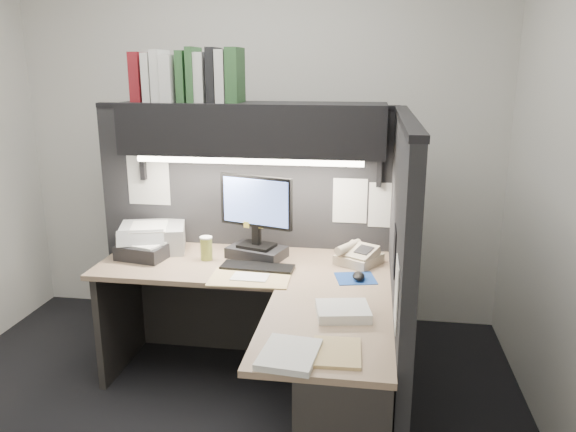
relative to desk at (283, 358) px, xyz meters
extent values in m
plane|color=black|center=(-0.43, 0.00, -0.44)|extent=(3.50, 3.50, 0.00)
cube|color=silver|center=(-0.43, 1.50, 0.91)|extent=(3.50, 0.04, 2.70)
cube|color=black|center=(-0.40, 0.93, 0.36)|extent=(1.90, 0.06, 1.60)
cube|color=black|center=(0.55, 0.18, 0.36)|extent=(0.06, 1.50, 1.60)
cube|color=#9A7862|center=(-0.33, 0.56, 0.27)|extent=(1.70, 0.68, 0.03)
cube|color=#9A7862|center=(0.22, -0.20, 0.27)|extent=(0.60, 0.85, 0.03)
cube|color=#292725|center=(-0.33, 0.86, -0.09)|extent=(1.61, 0.02, 0.70)
cube|color=#292725|center=(-1.13, 0.56, -0.09)|extent=(0.04, 0.61, 0.70)
cube|color=black|center=(-0.30, 0.75, 1.06)|extent=(1.55, 0.34, 0.30)
cylinder|color=white|center=(-0.30, 0.61, 0.89)|extent=(1.32, 0.04, 0.04)
cube|color=black|center=(-0.27, 0.68, 0.32)|extent=(0.38, 0.30, 0.07)
cube|color=black|center=(-0.27, 0.68, 0.43)|extent=(0.06, 0.05, 0.11)
cube|color=black|center=(-0.27, 0.67, 0.64)|extent=(0.46, 0.17, 0.31)
cube|color=#7497FF|center=(-0.27, 0.65, 0.64)|extent=(0.41, 0.13, 0.27)
cube|color=black|center=(-0.23, 0.48, 0.30)|extent=(0.42, 0.16, 0.02)
cube|color=navy|center=(0.34, 0.41, 0.29)|extent=(0.25, 0.23, 0.00)
ellipsoid|color=black|center=(0.35, 0.39, 0.31)|extent=(0.07, 0.11, 0.04)
cube|color=#C0B093|center=(0.34, 0.66, 0.33)|extent=(0.30, 0.31, 0.09)
cylinder|color=#ACB448|center=(-0.56, 0.59, 0.35)|extent=(0.08, 0.08, 0.13)
cube|color=#9CA0A2|center=(-0.95, 0.73, 0.37)|extent=(0.47, 0.44, 0.16)
cube|color=black|center=(-0.94, 0.57, 0.33)|extent=(0.33, 0.29, 0.09)
cube|color=tan|center=(-0.23, 0.32, 0.29)|extent=(0.44, 0.30, 0.01)
cube|color=white|center=(0.29, -0.08, 0.31)|extent=(0.27, 0.24, 0.05)
cube|color=white|center=(0.10, -0.50, 0.30)|extent=(0.25, 0.30, 0.03)
cube|color=tan|center=(0.29, -0.44, 0.29)|extent=(0.20, 0.26, 0.01)
cube|color=maroon|center=(-0.98, 0.77, 1.35)|extent=(0.06, 0.22, 0.28)
cube|color=silver|center=(-0.90, 0.75, 1.35)|extent=(0.05, 0.22, 0.28)
cube|color=silver|center=(-0.84, 0.74, 1.35)|extent=(0.05, 0.22, 0.30)
cube|color=silver|center=(-0.78, 0.74, 1.34)|extent=(0.07, 0.22, 0.27)
cube|color=#285029|center=(-0.70, 0.76, 1.35)|extent=(0.05, 0.22, 0.29)
cube|color=#285029|center=(-0.64, 0.75, 1.36)|extent=(0.05, 0.22, 0.31)
cube|color=silver|center=(-0.59, 0.76, 1.35)|extent=(0.06, 0.22, 0.28)
cube|color=black|center=(-0.52, 0.74, 1.36)|extent=(0.05, 0.22, 0.31)
cube|color=silver|center=(-0.46, 0.74, 1.35)|extent=(0.06, 0.22, 0.29)
cube|color=#285029|center=(-0.40, 0.74, 1.36)|extent=(0.07, 0.22, 0.31)
cube|color=white|center=(0.27, 0.90, 0.61)|extent=(0.21, 0.00, 0.28)
cube|color=white|center=(0.49, 0.90, 0.59)|extent=(0.21, 0.00, 0.28)
cube|color=white|center=(-1.03, 0.90, 0.71)|extent=(0.28, 0.00, 0.34)
cube|color=black|center=(0.52, 0.05, 0.58)|extent=(0.00, 0.18, 0.22)
cube|color=white|center=(0.52, -0.30, 0.51)|extent=(0.00, 0.21, 0.28)
camera|label=1|loc=(0.40, -2.49, 1.41)|focal=35.00mm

